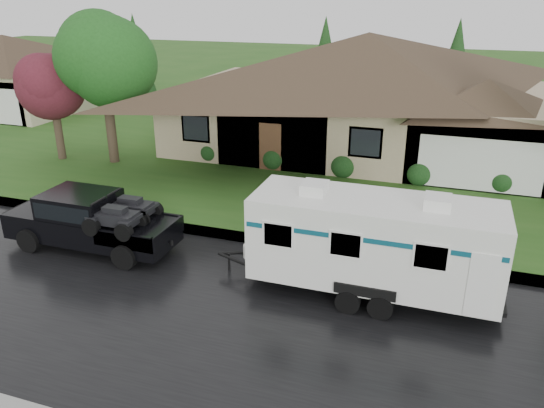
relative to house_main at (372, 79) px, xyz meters
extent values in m
plane|color=#27531A|center=(-2.29, -13.84, -3.59)|extent=(140.00, 140.00, 0.00)
cube|color=black|center=(-2.29, -15.84, -3.59)|extent=(140.00, 8.00, 0.01)
cube|color=gray|center=(-2.29, -11.59, -3.52)|extent=(140.00, 0.50, 0.15)
cube|color=#27531A|center=(-2.29, 1.16, -3.52)|extent=(140.00, 26.00, 0.15)
cube|color=tan|center=(-0.29, 0.16, -1.94)|extent=(18.00, 10.00, 3.00)
pyramid|color=#38291E|center=(-0.29, 0.16, 2.16)|extent=(19.44, 10.80, 2.60)
cube|color=tan|center=(5.11, -2.84, -2.09)|extent=(5.76, 4.00, 2.70)
cube|color=tan|center=(-24.29, 2.16, -2.04)|extent=(10.00, 8.00, 2.80)
pyramid|color=#38291E|center=(-24.29, 2.16, 1.36)|extent=(10.80, 8.64, 2.00)
cube|color=tan|center=(-21.29, 0.16, -2.18)|extent=(3.20, 4.00, 2.52)
cylinder|color=#382B1E|center=(-10.83, -6.01, -1.96)|extent=(0.44, 0.44, 2.95)
sphere|color=#246420|center=(-10.83, -6.01, 1.27)|extent=(4.08, 4.08, 4.08)
cylinder|color=#382B1E|center=(-13.46, -6.39, -2.34)|extent=(0.37, 0.37, 2.20)
sphere|color=maroon|center=(-13.46, -6.39, 0.06)|extent=(3.03, 3.03, 3.03)
sphere|color=#143814|center=(-6.59, -4.54, -2.94)|extent=(1.00, 1.00, 1.00)
sphere|color=#143814|center=(-3.44, -4.54, -2.94)|extent=(1.00, 1.00, 1.00)
sphere|color=#143814|center=(-0.29, -4.54, -2.94)|extent=(1.00, 1.00, 1.00)
sphere|color=#143814|center=(2.86, -4.54, -2.94)|extent=(1.00, 1.00, 1.00)
sphere|color=#143814|center=(6.01, -4.54, -2.94)|extent=(1.00, 1.00, 1.00)
cube|color=black|center=(-6.38, -13.65, -2.89)|extent=(5.38, 1.79, 0.77)
cube|color=black|center=(-8.36, -13.65, -2.65)|extent=(1.44, 1.75, 0.31)
cube|color=black|center=(-6.74, -13.65, -2.20)|extent=(2.15, 1.69, 0.81)
cube|color=black|center=(-6.74, -13.65, -2.16)|extent=(1.97, 1.72, 0.49)
cube|color=black|center=(-4.68, -13.65, -2.71)|extent=(1.97, 1.71, 0.05)
cylinder|color=black|center=(-8.09, -14.53, -3.21)|extent=(0.75, 0.29, 0.75)
cylinder|color=black|center=(-8.09, -12.77, -3.21)|extent=(0.75, 0.29, 0.75)
cylinder|color=black|center=(-4.68, -14.53, -3.21)|extent=(0.75, 0.29, 0.75)
cylinder|color=black|center=(-4.68, -12.77, -3.21)|extent=(0.75, 0.29, 0.75)
cube|color=white|center=(2.32, -13.65, -2.00)|extent=(6.28, 2.15, 2.20)
cube|color=black|center=(2.32, -13.65, -3.23)|extent=(6.64, 1.08, 0.13)
cube|color=#0C485A|center=(2.32, -13.65, -1.51)|extent=(6.16, 2.17, 0.13)
cube|color=white|center=(0.70, -13.65, -0.76)|extent=(0.63, 0.72, 0.29)
cube|color=white|center=(3.75, -13.65, -0.76)|extent=(0.63, 0.72, 0.29)
cylinder|color=black|center=(1.91, -14.71, -3.28)|extent=(0.63, 0.22, 0.63)
cylinder|color=black|center=(1.91, -12.59, -3.28)|extent=(0.63, 0.22, 0.63)
cylinder|color=black|center=(2.72, -14.71, -3.28)|extent=(0.63, 0.22, 0.63)
cylinder|color=black|center=(2.72, -12.59, -3.28)|extent=(0.63, 0.22, 0.63)
camera|label=1|loc=(3.79, -26.10, 3.93)|focal=35.00mm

